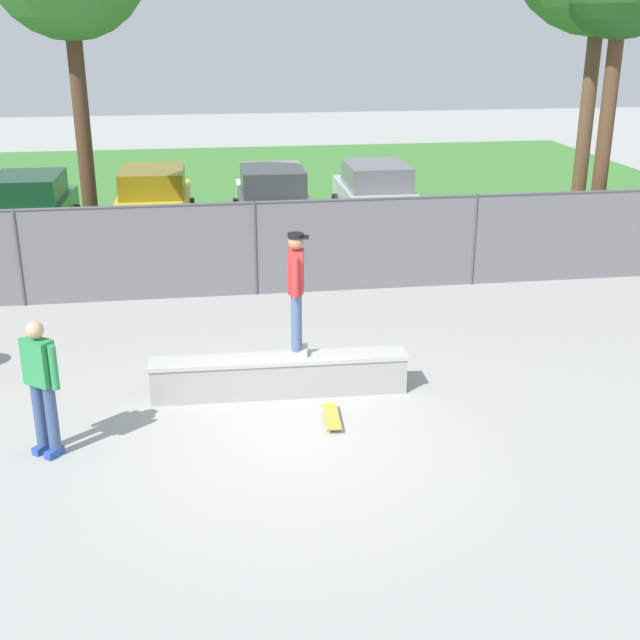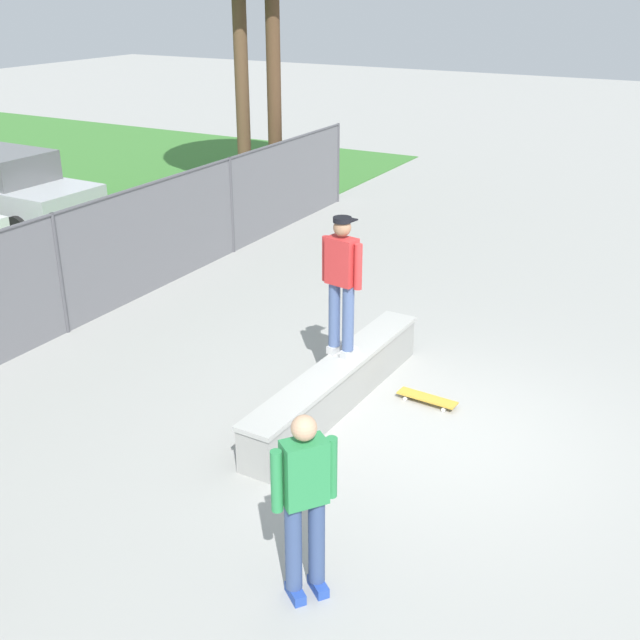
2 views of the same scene
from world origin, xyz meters
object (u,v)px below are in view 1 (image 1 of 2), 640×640
Objects in this scene: car_silver at (377,195)px; skateboarder at (296,288)px; car_yellow at (154,201)px; bystander at (41,382)px; concrete_ledge at (279,375)px; skateboard at (332,416)px; car_white at (273,200)px; car_green at (30,209)px.

skateboarder is at bearing -108.72° from car_silver.
car_yellow is 2.33× the size of bystander.
skateboarder is 0.43× the size of car_yellow.
concrete_ledge is 1.20m from skateboard.
car_white is at bearing -176.04° from car_silver.
car_silver is at bearing -0.48° from car_yellow.
car_yellow is at bearing 7.63° from car_green.
car_green is 1.00× the size of car_yellow.
car_yellow is (-2.19, 10.27, 0.54)m from concrete_ledge.
skateboarder is 1.94m from skateboard.
concrete_ledge is at bearing -62.13° from car_green.
skateboarder is (0.28, 0.09, 1.33)m from concrete_ledge.
car_white is at bearing 84.91° from concrete_ledge.
car_silver is (8.93, 0.36, 0.00)m from car_green.
concrete_ledge is 4.72× the size of skateboard.
skateboard is (0.63, -1.00, -0.23)m from concrete_ledge.
car_silver is 2.33× the size of bystander.
skateboarder is 11.24m from car_green.
car_green is at bearing 117.87° from concrete_ledge.
concrete_ledge is 1.36m from skateboarder.
car_yellow is (-2.46, 10.18, -0.79)m from skateboarder.
concrete_ledge is 2.08× the size of skateboarder.
skateboarder is at bearing 107.75° from skateboard.
bystander is at bearing -174.94° from skateboard.
skateboard is 11.64m from car_yellow.
car_green and car_yellow have the same top height.
car_white is (0.89, 10.03, 0.54)m from concrete_ledge.
car_green reaches higher than skateboard.
concrete_ledge is 0.91× the size of car_green.
skateboard is (0.35, -1.09, -1.56)m from skateboarder.
concrete_ledge is at bearing -77.98° from car_yellow.
car_white reaches higher than concrete_ledge.
skateboard is at bearing -75.99° from car_yellow.
bystander is (-6.84, -11.55, 0.17)m from car_silver.
bystander reaches higher than car_yellow.
car_green is 6.11m from car_white.
skateboarder is 1.01× the size of bystander.
car_yellow reaches higher than skateboard.
car_silver is (5.90, -0.05, 0.00)m from car_yellow.
skateboarder is 10.50m from car_yellow.
car_silver is at bearing 2.29° from car_green.
skateboarder is 9.99m from car_white.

